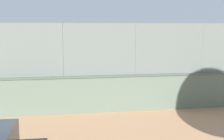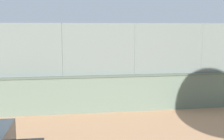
# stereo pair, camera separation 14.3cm
# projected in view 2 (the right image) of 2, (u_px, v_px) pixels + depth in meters

# --- Properties ---
(ground_plane) EXTENTS (260.00, 260.00, 0.00)m
(ground_plane) POSITION_uv_depth(u_px,v_px,m) (70.00, 74.00, 23.38)
(ground_plane) COLOR tan
(perimeter_wall) EXTENTS (32.73, 1.14, 1.69)m
(perimeter_wall) POSITION_uv_depth(u_px,v_px,m) (134.00, 92.00, 13.12)
(perimeter_wall) COLOR slate
(perimeter_wall) RESTS_ON ground_plane
(fence_panel_on_wall) EXTENTS (32.13, 0.76, 2.30)m
(fence_panel_on_wall) POSITION_uv_depth(u_px,v_px,m) (134.00, 49.00, 12.83)
(fence_panel_on_wall) COLOR slate
(fence_panel_on_wall) RESTS_ON perimeter_wall
(player_baseline_waiting) EXTENTS (1.19, 0.72, 1.58)m
(player_baseline_waiting) POSITION_uv_depth(u_px,v_px,m) (45.00, 64.00, 22.48)
(player_baseline_waiting) COLOR #591919
(player_baseline_waiting) RESTS_ON ground_plane
(player_at_service_line) EXTENTS (1.18, 0.71, 1.53)m
(player_at_service_line) POSITION_uv_depth(u_px,v_px,m) (154.00, 73.00, 18.35)
(player_at_service_line) COLOR black
(player_at_service_line) RESTS_ON ground_plane
(player_crossing_court) EXTENTS (1.07, 0.72, 1.68)m
(player_crossing_court) POSITION_uv_depth(u_px,v_px,m) (120.00, 65.00, 21.63)
(player_crossing_court) COLOR black
(player_crossing_court) RESTS_ON ground_plane
(sports_ball) EXTENTS (0.16, 0.16, 0.16)m
(sports_ball) POSITION_uv_depth(u_px,v_px,m) (49.00, 66.00, 20.73)
(sports_ball) COLOR #3399D8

